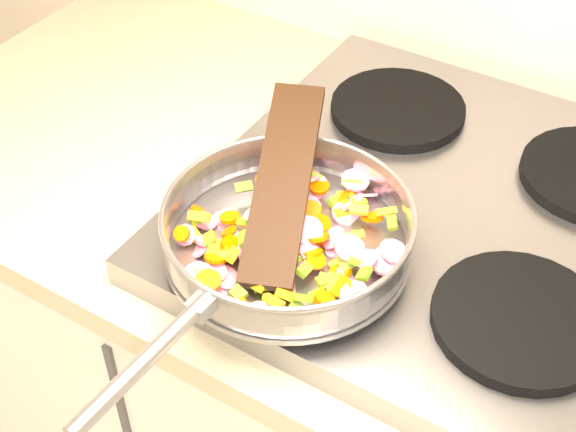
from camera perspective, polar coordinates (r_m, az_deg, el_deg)
The scene contains 7 objects.
cooktop at distance 1.03m, azimuth 11.25°, elevation 0.02°, with size 0.60×0.60×0.04m, color #939399.
grate_fl at distance 0.96m, azimuth 0.51°, elevation -0.60°, with size 0.19×0.19×0.02m, color black.
grate_fr at distance 0.89m, azimuth 16.18°, elevation -7.07°, with size 0.19×0.19×0.02m, color black.
grate_bl at distance 1.15m, azimuth 7.81°, elevation 7.56°, with size 0.19×0.19×0.02m, color black.
saute_pan at distance 0.90m, azimuth -0.09°, elevation -0.98°, with size 0.32×0.49×0.06m.
vegetable_heap at distance 0.90m, azimuth 0.22°, elevation -1.80°, with size 0.27×0.28×0.05m.
wooden_spatula at distance 0.91m, azimuth -0.32°, elevation 2.52°, with size 0.27×0.06×0.01m, color black.
Camera 1 is at (-0.48, 0.93, 1.61)m, focal length 50.00 mm.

